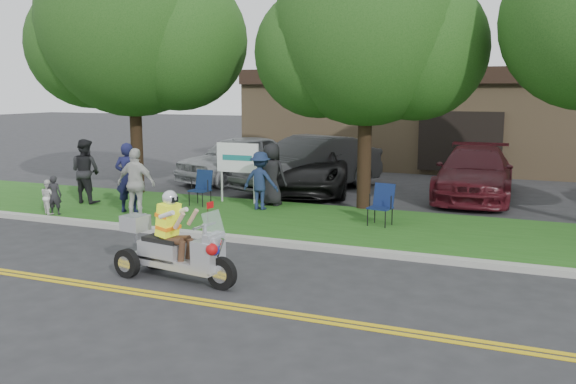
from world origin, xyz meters
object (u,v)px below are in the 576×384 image
at_px(lawn_chair_a, 382,202).
at_px(spectator_adult_right, 136,184).
at_px(spectator_adult_left, 128,178).
at_px(spectator_adult_mid, 85,171).
at_px(parked_car_mid, 311,168).
at_px(parked_car_right, 475,173).
at_px(trike_scooter, 173,249).
at_px(parked_car_left, 309,164).
at_px(lawn_chair_b, 202,185).
at_px(parked_car_far_left, 239,158).

bearing_deg(lawn_chair_a, spectator_adult_right, -154.27).
bearing_deg(spectator_adult_left, spectator_adult_mid, -36.24).
xyz_separation_m(parked_car_mid, parked_car_right, (4.90, 0.70, 0.02)).
bearing_deg(trike_scooter, parked_car_right, 77.45).
xyz_separation_m(lawn_chair_a, spectator_adult_left, (-6.31, -1.03, 0.35)).
bearing_deg(spectator_adult_left, spectator_adult_right, 121.91).
height_order(trike_scooter, spectator_adult_right, spectator_adult_right).
relative_size(spectator_adult_left, spectator_adult_right, 1.04).
height_order(trike_scooter, parked_car_left, parked_car_left).
height_order(parked_car_mid, parked_car_right, parked_car_right).
relative_size(lawn_chair_a, lawn_chair_b, 1.01).
bearing_deg(parked_car_mid, spectator_adult_mid, -148.62).
height_order(trike_scooter, parked_car_right, trike_scooter).
height_order(lawn_chair_a, parked_car_left, parked_car_left).
height_order(lawn_chair_b, parked_car_left, parked_car_left).
bearing_deg(parked_car_far_left, trike_scooter, -49.71).
bearing_deg(parked_car_left, parked_car_mid, -30.10).
bearing_deg(parked_car_far_left, spectator_adult_left, -69.82).
height_order(spectator_adult_right, parked_car_far_left, spectator_adult_right).
distance_m(trike_scooter, parked_car_left, 9.60).
bearing_deg(parked_car_mid, parked_car_right, -4.71).
relative_size(lawn_chair_a, spectator_adult_right, 0.55).
distance_m(lawn_chair_b, spectator_adult_mid, 3.26).
height_order(spectator_adult_mid, spectator_adult_right, spectator_adult_mid).
bearing_deg(parked_car_right, parked_car_mid, -173.90).
relative_size(lawn_chair_a, parked_car_right, 0.18).
xyz_separation_m(spectator_adult_left, spectator_adult_mid, (-1.89, 0.63, -0.01)).
xyz_separation_m(spectator_adult_right, parked_car_left, (2.18, 6.05, -0.10)).
xyz_separation_m(spectator_adult_left, spectator_adult_right, (0.69, -0.58, -0.03)).
distance_m(spectator_adult_right, parked_car_right, 9.77).
bearing_deg(spectator_adult_left, parked_car_far_left, -106.48).
xyz_separation_m(trike_scooter, parked_car_mid, (-1.00, 9.41, 0.20)).
relative_size(parked_car_left, parked_car_mid, 0.99).
bearing_deg(parked_car_left, spectator_adult_left, -94.30).
relative_size(spectator_adult_left, parked_car_far_left, 0.37).
height_order(spectator_adult_left, spectator_adult_right, spectator_adult_left).
bearing_deg(parked_car_far_left, parked_car_right, 16.28).
distance_m(parked_car_far_left, parked_car_left, 3.15).
bearing_deg(lawn_chair_b, spectator_adult_mid, -158.73).
bearing_deg(spectator_adult_mid, lawn_chair_b, -159.78).
relative_size(parked_car_left, parked_car_right, 1.01).
bearing_deg(lawn_chair_a, spectator_adult_left, -161.02).
distance_m(trike_scooter, spectator_adult_right, 4.79).
bearing_deg(lawn_chair_b, parked_car_left, 71.03).
bearing_deg(parked_car_mid, parked_car_far_left, 148.01).
height_order(spectator_adult_left, parked_car_left, spectator_adult_left).
relative_size(spectator_adult_right, parked_car_right, 0.33).
xyz_separation_m(spectator_adult_left, parked_car_right, (7.86, 6.04, -0.24)).
xyz_separation_m(trike_scooter, lawn_chair_b, (-2.74, 5.66, 0.10)).
bearing_deg(spectator_adult_left, parked_car_mid, -136.65).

